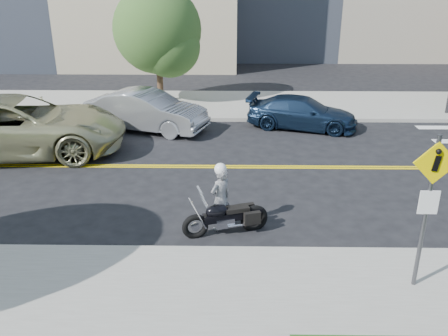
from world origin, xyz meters
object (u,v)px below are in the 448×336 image
(suv, at_px, (18,126))
(parked_car_blue, at_px, (302,113))
(parked_car_silver, at_px, (147,111))
(pedestrian_sign, at_px, (429,199))
(motorcyclist, at_px, (221,197))
(motorcycle, at_px, (226,210))

(suv, distance_m, parked_car_blue, 10.38)
(parked_car_silver, bearing_deg, parked_car_blue, -67.27)
(pedestrian_sign, xyz_separation_m, parked_car_blue, (-0.72, 10.50, -1.34))
(pedestrian_sign, xyz_separation_m, motorcyclist, (-3.74, 2.36, -1.12))
(pedestrian_sign, distance_m, motorcyclist, 4.56)
(motorcyclist, distance_m, motorcycle, 0.33)
(suv, relative_size, parked_car_blue, 1.64)
(motorcycle, relative_size, suv, 0.28)
(motorcycle, xyz_separation_m, suv, (-7.01, 5.25, 0.37))
(motorcycle, bearing_deg, motorcyclist, 106.68)
(pedestrian_sign, bearing_deg, motorcycle, 149.08)
(motorcycle, distance_m, parked_car_blue, 8.82)
(pedestrian_sign, relative_size, parked_car_silver, 0.64)
(parked_car_silver, bearing_deg, motorcyclist, -139.50)
(parked_car_blue, bearing_deg, parked_car_silver, 109.13)
(motorcycle, relative_size, parked_car_blue, 0.47)
(pedestrian_sign, xyz_separation_m, motorcycle, (-3.61, 2.16, -1.35))
(suv, height_order, parked_car_blue, suv)
(motorcyclist, xyz_separation_m, suv, (-6.87, 5.05, 0.14))
(motorcycle, xyz_separation_m, parked_car_silver, (-3.16, 7.96, 0.17))
(pedestrian_sign, height_order, motorcyclist, pedestrian_sign)
(motorcyclist, bearing_deg, pedestrian_sign, 105.03)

